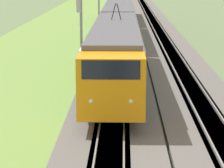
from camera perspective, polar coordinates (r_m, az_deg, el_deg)
The scene contains 7 objects.
ballast_main at distance 56.84m, azimuth 0.77°, elevation 5.11°, with size 240.00×4.40×0.30m.
ballast_adjacent at distance 56.98m, azimuth 5.34°, elevation 5.08°, with size 240.00×4.40×0.30m.
track_main at distance 56.84m, azimuth 0.77°, elevation 5.12°, with size 240.00×1.57×0.45m.
track_adjacent at distance 56.98m, azimuth 5.34°, elevation 5.09°, with size 240.00×1.57×0.45m.
grass_verge at distance 57.22m, azimuth -5.22°, elevation 5.02°, with size 240.00×13.57×0.12m.
passenger_train at distance 53.59m, azimuth 0.74°, elevation 7.01°, with size 64.68×2.97×4.96m.
catenary_mast_mid at distance 42.71m, azimuth -3.27°, elevation 7.78°, with size 0.22×2.56×7.45m.
Camera 1 is at (-6.42, -0.51, 7.06)m, focal length 85.00 mm.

